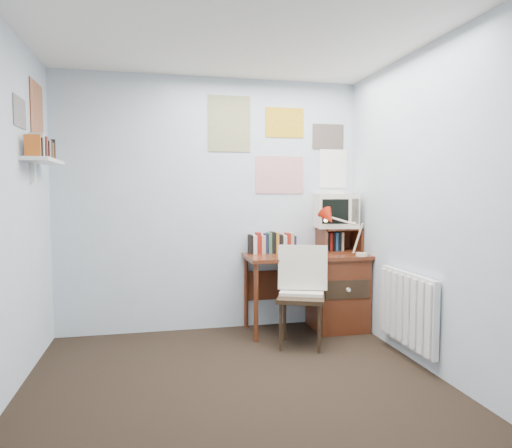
{
  "coord_description": "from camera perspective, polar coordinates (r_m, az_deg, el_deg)",
  "views": [
    {
      "loc": [
        -0.54,
        -2.77,
        1.37
      ],
      "look_at": [
        0.27,
        0.92,
        1.11
      ],
      "focal_mm": 32.0,
      "sensor_mm": 36.0,
      "label": 1
    }
  ],
  "objects": [
    {
      "name": "wall_shelf",
      "position": [
        3.98,
        -25.03,
        7.17
      ],
      "size": [
        0.2,
        0.62,
        0.24
      ],
      "primitive_type": "cube",
      "color": "white",
      "rests_on": "left_wall"
    },
    {
      "name": "crt_tv",
      "position": [
        4.74,
        9.91,
        1.83
      ],
      "size": [
        0.45,
        0.42,
        0.38
      ],
      "primitive_type": "cube",
      "rotation": [
        0.0,
        0.0,
        -0.14
      ],
      "color": "beige",
      "rests_on": "tv_riser"
    },
    {
      "name": "back_wall",
      "position": [
        4.56,
        -5.56,
        2.42
      ],
      "size": [
        3.0,
        0.02,
        2.5
      ],
      "primitive_type": "cube",
      "color": "silver",
      "rests_on": "ground"
    },
    {
      "name": "desk_lamp",
      "position": [
        4.49,
        13.11,
        -1.32
      ],
      "size": [
        0.31,
        0.27,
        0.41
      ],
      "primitive_type": "cube",
      "rotation": [
        0.0,
        0.0,
        -0.09
      ],
      "color": "red",
      "rests_on": "desk"
    },
    {
      "name": "desk_chair",
      "position": [
        4.12,
        5.68,
        -9.2
      ],
      "size": [
        0.57,
        0.56,
        0.87
      ],
      "primitive_type": "cube",
      "rotation": [
        0.0,
        0.0,
        -0.38
      ],
      "color": "black",
      "rests_on": "ground"
    },
    {
      "name": "right_wall",
      "position": [
        3.45,
        23.96,
        1.59
      ],
      "size": [
        0.02,
        3.5,
        2.5
      ],
      "primitive_type": "cube",
      "color": "silver",
      "rests_on": "ground"
    },
    {
      "name": "ceiling",
      "position": [
        3.04,
        -1.37,
        25.71
      ],
      "size": [
        3.0,
        3.5,
        0.02
      ],
      "primitive_type": "cube",
      "color": "white",
      "rests_on": "back_wall"
    },
    {
      "name": "book_row",
      "position": [
        4.62,
        2.76,
        -2.27
      ],
      "size": [
        0.6,
        0.14,
        0.22
      ],
      "primitive_type": "cube",
      "color": "#632B16",
      "rests_on": "desk"
    },
    {
      "name": "desk",
      "position": [
        4.69,
        9.43,
        -7.99
      ],
      "size": [
        1.2,
        0.55,
        0.76
      ],
      "color": "#632B16",
      "rests_on": "ground"
    },
    {
      "name": "posters_left",
      "position": [
        4.04,
        -26.53,
        12.5
      ],
      "size": [
        0.01,
        0.7,
        0.6
      ],
      "primitive_type": "cube",
      "color": "white",
      "rests_on": "left_wall"
    },
    {
      "name": "radiator",
      "position": [
        4.0,
        18.4,
        -10.02
      ],
      "size": [
        0.09,
        0.8,
        0.6
      ],
      "primitive_type": "cube",
      "color": "white",
      "rests_on": "right_wall"
    },
    {
      "name": "posters_back",
      "position": [
        4.71,
        3.01,
        9.79
      ],
      "size": [
        1.2,
        0.01,
        0.9
      ],
      "primitive_type": "cube",
      "color": "white",
      "rests_on": "back_wall"
    },
    {
      "name": "tv_riser",
      "position": [
        4.76,
        10.33,
        -1.97
      ],
      "size": [
        0.4,
        0.3,
        0.25
      ],
      "primitive_type": "cube",
      "color": "#632B16",
      "rests_on": "desk"
    },
    {
      "name": "ground",
      "position": [
        3.14,
        -1.29,
        -21.93
      ],
      "size": [
        3.5,
        3.5,
        0.0
      ],
      "primitive_type": "plane",
      "color": "black",
      "rests_on": "ground"
    }
  ]
}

